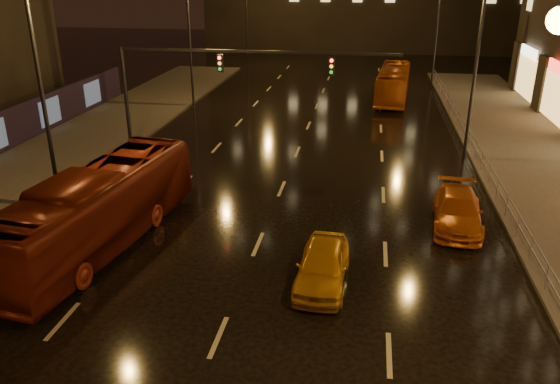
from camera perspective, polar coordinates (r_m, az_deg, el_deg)
name	(u,v)px	position (r m, az deg, el deg)	size (l,w,h in m)	color
ground	(293,163)	(30.89, 1.34, 3.09)	(140.00, 140.00, 0.00)	black
sidewalk_left	(22,179)	(31.27, -25.39, 1.25)	(7.00, 70.00, 0.15)	#38332D
traffic_signal	(202,76)	(30.76, -8.17, 11.92)	(15.31, 0.32, 6.20)	black
railing_right	(490,169)	(29.14, 21.07, 2.22)	(0.05, 56.00, 1.00)	#99999E
bus_red	(98,209)	(22.21, -18.48, -1.69)	(2.63, 11.23, 3.13)	maroon
bus_curb	(393,83)	(46.95, 11.75, 11.06)	(2.32, 9.91, 2.76)	#9F440F
taxi_near	(322,265)	(18.96, 4.45, -7.65)	(1.68, 4.17, 1.42)	orange
taxi_far	(457,210)	(24.24, 18.05, -1.85)	(1.94, 4.78, 1.39)	#BA5511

